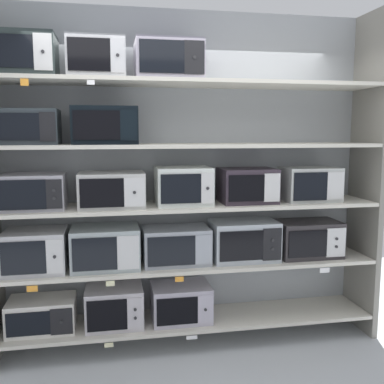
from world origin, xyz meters
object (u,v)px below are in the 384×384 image
(microwave_0, at_px, (42,315))
(microwave_17, at_px, (168,61))
(microwave_2, at_px, (181,302))
(microwave_6, at_px, (244,240))
(microwave_13, at_px, (28,127))
(microwave_11, at_px, (247,185))
(microwave_14, at_px, (105,125))
(microwave_4, at_px, (105,247))
(microwave_5, at_px, (176,245))
(microwave_7, at_px, (308,239))
(microwave_10, at_px, (183,186))
(microwave_9, at_px, (112,189))
(microwave_8, at_px, (33,192))
(microwave_12, at_px, (310,184))
(microwave_1, at_px, (114,306))
(microwave_15, at_px, (25,56))
(microwave_16, at_px, (96,58))
(microwave_3, at_px, (36,251))

(microwave_0, height_order, microwave_17, microwave_17)
(microwave_0, height_order, microwave_2, microwave_2)
(microwave_6, distance_m, microwave_13, 1.97)
(microwave_11, bearing_deg, microwave_14, -180.00)
(microwave_4, bearing_deg, microwave_5, -0.01)
(microwave_0, bearing_deg, microwave_7, -0.00)
(microwave_10, bearing_deg, microwave_4, -180.00)
(microwave_6, bearing_deg, microwave_5, -179.98)
(microwave_4, height_order, microwave_9, microwave_9)
(microwave_8, relative_size, microwave_12, 1.02)
(microwave_1, relative_size, microwave_15, 1.02)
(microwave_14, distance_m, microwave_17, 0.71)
(microwave_6, bearing_deg, microwave_16, -179.99)
(microwave_6, xyz_separation_m, microwave_7, (0.59, 0.00, -0.01))
(microwave_9, bearing_deg, microwave_0, 179.97)
(microwave_13, height_order, microwave_17, microwave_17)
(microwave_9, bearing_deg, microwave_14, 179.74)
(microwave_10, xyz_separation_m, microwave_16, (-0.67, -0.00, 1.00))
(microwave_1, bearing_deg, microwave_4, 179.91)
(microwave_8, distance_m, microwave_17, 1.47)
(microwave_2, height_order, microwave_6, microwave_6)
(microwave_7, height_order, microwave_12, microwave_12)
(microwave_5, bearing_deg, microwave_3, 180.00)
(microwave_0, bearing_deg, microwave_12, -0.01)
(microwave_1, bearing_deg, microwave_9, -0.83)
(microwave_0, relative_size, microwave_7, 0.96)
(microwave_8, distance_m, microwave_15, 1.02)
(microwave_8, relative_size, microwave_15, 1.06)
(microwave_11, bearing_deg, microwave_16, -179.99)
(microwave_6, bearing_deg, microwave_9, -179.99)
(microwave_8, relative_size, microwave_13, 1.06)
(microwave_12, distance_m, microwave_14, 1.80)
(microwave_7, height_order, microwave_8, microwave_8)
(microwave_5, distance_m, microwave_17, 1.50)
(microwave_3, relative_size, microwave_14, 0.94)
(microwave_6, height_order, microwave_17, microwave_17)
(microwave_0, distance_m, microwave_1, 0.58)
(microwave_10, bearing_deg, microwave_1, -179.99)
(microwave_4, distance_m, microwave_7, 1.76)
(microwave_4, bearing_deg, microwave_17, -0.01)
(microwave_0, distance_m, microwave_16, 2.07)
(microwave_1, xyz_separation_m, microwave_7, (1.70, 0.00, 0.49))
(microwave_1, xyz_separation_m, microwave_17, (0.47, 0.00, 1.99))
(microwave_11, bearing_deg, microwave_8, -179.99)
(microwave_12, bearing_deg, microwave_6, 179.98)
(microwave_12, bearing_deg, microwave_17, 180.00)
(microwave_3, height_order, microwave_11, microwave_11)
(microwave_16, bearing_deg, microwave_10, 0.00)
(microwave_15, distance_m, microwave_16, 0.52)
(microwave_3, bearing_deg, microwave_9, -0.01)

